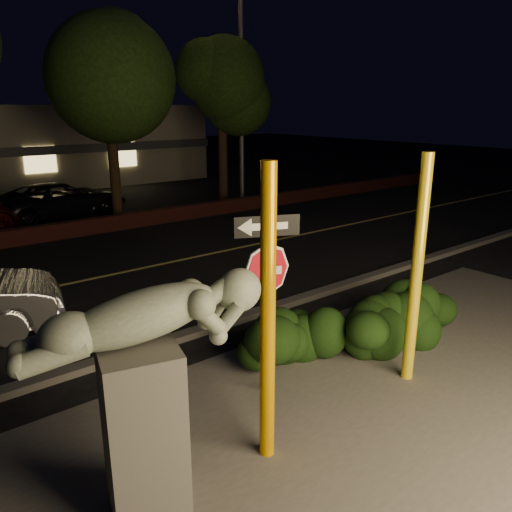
{
  "coord_description": "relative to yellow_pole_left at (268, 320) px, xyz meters",
  "views": [
    {
      "loc": [
        -4.59,
        -4.14,
        3.93
      ],
      "look_at": [
        0.23,
        1.92,
        1.6
      ],
      "focal_mm": 35.0,
      "sensor_mm": 36.0,
      "label": 1
    }
  ],
  "objects": [
    {
      "name": "yellow_pole_right",
      "position": [
        2.74,
        0.01,
        -0.03
      ],
      "size": [
        0.17,
        0.17,
        3.36
      ],
      "primitive_type": "cylinder",
      "color": "yellow",
      "rests_on": "ground"
    },
    {
      "name": "lane_marking",
      "position": [
        1.4,
        7.34,
        -1.69
      ],
      "size": [
        80.0,
        0.12,
        0.0
      ],
      "primitive_type": "cube",
      "color": "#CCB451",
      "rests_on": "road"
    },
    {
      "name": "road",
      "position": [
        1.4,
        7.34,
        -1.71
      ],
      "size": [
        80.0,
        8.0,
        0.01
      ],
      "primitive_type": "cube",
      "color": "black",
      "rests_on": "ground"
    },
    {
      "name": "parked_car_dark",
      "position": [
        2.4,
        14.6,
        -1.06
      ],
      "size": [
        4.96,
        2.81,
        1.31
      ],
      "primitive_type": "imported",
      "rotation": [
        0.0,
        0.0,
        1.71
      ],
      "color": "black",
      "rests_on": "ground"
    },
    {
      "name": "tree_far_d",
      "position": [
        8.9,
        13.64,
        3.7
      ],
      "size": [
        4.4,
        4.4,
        7.42
      ],
      "color": "black",
      "rests_on": "ground"
    },
    {
      "name": "tree_far_c",
      "position": [
        3.9,
        13.14,
        3.95
      ],
      "size": [
        4.8,
        4.8,
        7.84
      ],
      "color": "black",
      "rests_on": "ground"
    },
    {
      "name": "patio",
      "position": [
        1.4,
        -0.66,
        -1.7
      ],
      "size": [
        14.0,
        6.0,
        0.02
      ],
      "primitive_type": "cube",
      "color": "#4C4944",
      "rests_on": "ground"
    },
    {
      "name": "curb",
      "position": [
        1.4,
        3.24,
        -1.65
      ],
      "size": [
        80.0,
        0.25,
        0.12
      ],
      "primitive_type": "cube",
      "color": "#4C4944",
      "rests_on": "ground"
    },
    {
      "name": "streetlight",
      "position": [
        9.38,
        13.29,
        3.86
      ],
      "size": [
        1.33,
        0.72,
        9.37
      ],
      "rotation": [
        0.0,
        0.0,
        -0.39
      ],
      "color": "#4E4F54",
      "rests_on": "ground"
    },
    {
      "name": "yellow_pole_left",
      "position": [
        0.0,
        0.0,
        0.0
      ],
      "size": [
        0.17,
        0.17,
        3.42
      ],
      "primitive_type": "cylinder",
      "color": "#E39900",
      "rests_on": "ground"
    },
    {
      "name": "hedge_right",
      "position": [
        3.11,
        0.9,
        -1.14
      ],
      "size": [
        1.89,
        1.22,
        1.15
      ],
      "primitive_type": "ellipsoid",
      "rotation": [
        0.0,
        0.0,
        -0.17
      ],
      "color": "black",
      "rests_on": "ground"
    },
    {
      "name": "sculpture",
      "position": [
        -1.44,
        0.05,
        -0.2
      ],
      "size": [
        2.29,
        1.13,
        2.45
      ],
      "rotation": [
        0.0,
        0.0,
        -0.26
      ],
      "color": "#4C4944",
      "rests_on": "ground"
    },
    {
      "name": "signpost",
      "position": [
        0.83,
        1.01,
        0.13
      ],
      "size": [
        0.81,
        0.38,
        2.59
      ],
      "rotation": [
        0.0,
        0.0,
        -0.43
      ],
      "color": "black",
      "rests_on": "ground"
    },
    {
      "name": "hedge_center",
      "position": [
        1.65,
        1.55,
        -1.21
      ],
      "size": [
        2.14,
        1.61,
        1.01
      ],
      "primitive_type": "ellipsoid",
      "rotation": [
        0.0,
        0.0,
        -0.41
      ],
      "color": "black",
      "rests_on": "ground"
    },
    {
      "name": "parking_lot",
      "position": [
        1.4,
        17.34,
        -1.71
      ],
      "size": [
        40.0,
        12.0,
        0.01
      ],
      "primitive_type": "cube",
      "color": "black",
      "rests_on": "ground"
    },
    {
      "name": "hedge_far_right",
      "position": [
        4.2,
        0.83,
        -1.14
      ],
      "size": [
        1.92,
        1.61,
        1.14
      ],
      "primitive_type": "ellipsoid",
      "rotation": [
        0.0,
        0.0,
        0.42
      ],
      "color": "black",
      "rests_on": "ground"
    },
    {
      "name": "brick_wall",
      "position": [
        1.4,
        11.64,
        -1.46
      ],
      "size": [
        40.0,
        0.35,
        0.5
      ],
      "primitive_type": "cube",
      "color": "#4A1B18",
      "rests_on": "ground"
    },
    {
      "name": "ground",
      "position": [
        1.4,
        10.34,
        -1.71
      ],
      "size": [
        90.0,
        90.0,
        0.0
      ],
      "primitive_type": "plane",
      "color": "black",
      "rests_on": "ground"
    }
  ]
}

